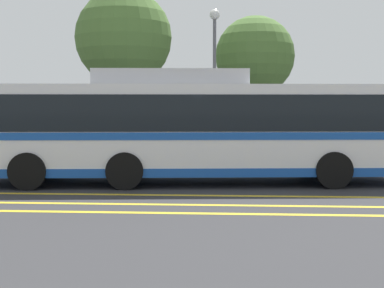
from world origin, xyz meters
TOP-DOWN VIEW (x-y plane):
  - ground_plane at (0.00, 0.00)m, footprint 220.00×220.00m
  - lane_strip_0 at (0.90, -2.16)m, footprint 32.17×0.20m
  - lane_strip_1 at (0.90, -3.44)m, footprint 32.17×0.20m
  - lane_strip_2 at (0.90, -4.39)m, footprint 32.17×0.20m
  - curb_strip at (0.90, 7.07)m, footprint 40.17×0.36m
  - transit_bus at (0.88, 0.04)m, footprint 12.64×3.66m
  - parked_car_1 at (-5.88, 5.73)m, footprint 4.26×2.11m
  - street_lamp at (1.37, 7.60)m, footprint 0.44×0.44m
  - tree_0 at (3.29, 11.45)m, footprint 3.91×3.91m
  - tree_1 at (-2.74, 8.74)m, footprint 4.34×4.34m

SIDE VIEW (x-z plane):
  - ground_plane at x=0.00m, z-range 0.00..0.00m
  - lane_strip_0 at x=0.90m, z-range 0.00..0.01m
  - lane_strip_1 at x=0.90m, z-range 0.00..0.01m
  - lane_strip_2 at x=0.90m, z-range 0.00..0.01m
  - curb_strip at x=0.90m, z-range 0.00..0.15m
  - parked_car_1 at x=-5.88m, z-range 0.02..1.36m
  - transit_bus at x=0.88m, z-range 0.00..3.23m
  - street_lamp at x=1.37m, z-range 1.11..7.40m
  - tree_0 at x=3.29m, z-range 1.36..8.01m
  - tree_1 at x=-2.74m, z-range 1.55..9.00m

